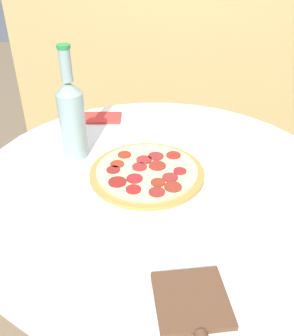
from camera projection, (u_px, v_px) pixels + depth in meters
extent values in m
cylinder|color=white|center=(157.00, 282.00, 1.15)|extent=(0.09, 0.09, 0.73)
cylinder|color=white|center=(159.00, 182.00, 0.94)|extent=(0.93, 0.93, 0.02)
cube|color=tan|center=(173.00, 66.00, 1.75)|extent=(1.52, 0.04, 1.49)
cylinder|color=#B77F3D|center=(147.00, 173.00, 0.94)|extent=(0.29, 0.29, 0.01)
cylinder|color=beige|center=(147.00, 170.00, 0.94)|extent=(0.25, 0.25, 0.01)
cylinder|color=maroon|center=(157.00, 166.00, 0.95)|extent=(0.04, 0.04, 0.00)
cylinder|color=maroon|center=(135.00, 178.00, 0.90)|extent=(0.04, 0.04, 0.00)
cylinder|color=maroon|center=(170.00, 177.00, 0.90)|extent=(0.04, 0.04, 0.00)
cylinder|color=maroon|center=(144.00, 160.00, 0.97)|extent=(0.04, 0.04, 0.00)
cylinder|color=maroon|center=(113.00, 170.00, 0.93)|extent=(0.03, 0.03, 0.00)
cylinder|color=maroon|center=(124.00, 155.00, 0.99)|extent=(0.04, 0.04, 0.00)
cylinder|color=maroon|center=(158.00, 182.00, 0.89)|extent=(0.03, 0.03, 0.00)
cylinder|color=maroon|center=(180.00, 171.00, 0.93)|extent=(0.03, 0.03, 0.00)
cylinder|color=maroon|center=(156.00, 156.00, 0.98)|extent=(0.04, 0.04, 0.00)
cylinder|color=maroon|center=(133.00, 189.00, 0.86)|extent=(0.04, 0.04, 0.00)
cylinder|color=maroon|center=(139.00, 167.00, 0.94)|extent=(0.04, 0.04, 0.00)
cylinder|color=maroon|center=(155.00, 192.00, 0.85)|extent=(0.04, 0.04, 0.00)
cylinder|color=maroon|center=(173.00, 187.00, 0.87)|extent=(0.04, 0.04, 0.00)
cylinder|color=maroon|center=(173.00, 155.00, 0.99)|extent=(0.04, 0.04, 0.00)
cylinder|color=maroon|center=(117.00, 164.00, 0.95)|extent=(0.04, 0.04, 0.00)
cylinder|color=maroon|center=(117.00, 182.00, 0.89)|extent=(0.04, 0.04, 0.00)
cylinder|color=gray|center=(73.00, 125.00, 0.98)|extent=(0.07, 0.07, 0.18)
cone|color=gray|center=(68.00, 87.00, 0.92)|extent=(0.07, 0.07, 0.03)
cylinder|color=gray|center=(66.00, 65.00, 0.89)|extent=(0.03, 0.03, 0.08)
cylinder|color=#1E8438|center=(63.00, 46.00, 0.86)|extent=(0.03, 0.03, 0.01)
cube|color=brown|center=(191.00, 300.00, 0.62)|extent=(0.15, 0.15, 0.01)
cube|color=red|center=(101.00, 118.00, 1.21)|extent=(0.14, 0.09, 0.01)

